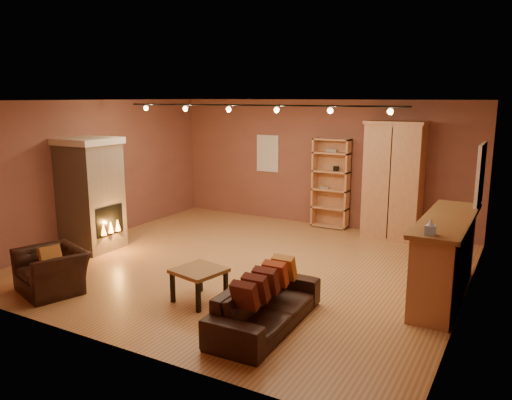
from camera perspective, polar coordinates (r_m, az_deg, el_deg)
The scene contains 16 objects.
floor at distance 8.73m, azimuth -1.09°, elevation -7.38°, with size 7.00×7.00×0.00m, color #A26B39.
ceiling at distance 8.25m, azimuth -1.17°, elevation 11.31°, with size 7.00×7.00×0.00m, color brown.
back_wall at distance 11.28m, azimuth 7.25°, elevation 4.19°, with size 7.00×0.02×2.80m, color brown.
left_wall at distance 10.57m, azimuth -17.77°, elevation 3.23°, with size 0.02×6.50×2.80m, color brown.
right_wall at distance 7.30m, azimuth 23.32°, elevation -0.77°, with size 0.02×6.50×2.80m, color brown.
fireplace at distance 9.89m, azimuth -18.35°, elevation 0.64°, with size 1.01×0.98×2.12m.
back_window at distance 11.78m, azimuth 1.34°, elevation 5.34°, with size 0.56×0.04×0.86m, color silver.
bookcase at distance 11.11m, azimuth 8.65°, elevation 1.99°, with size 0.81×0.31×1.98m.
armoire at distance 10.49m, azimuth 15.43°, elevation 2.20°, with size 1.17×0.67×2.39m.
bar_counter at distance 7.70m, azimuth 20.76°, elevation -6.10°, with size 0.66×2.48×1.19m.
tissue_box at distance 6.51m, azimuth 19.31°, elevation -3.01°, with size 0.12×0.12×0.22m.
right_window at distance 8.64m, azimuth 24.27°, elevation 2.64°, with size 0.05×0.90×1.00m, color silver.
loveseat at distance 6.39m, azimuth 1.15°, elevation -11.00°, with size 0.62×1.94×0.79m.
armchair at distance 8.05m, azimuth -22.35°, elevation -6.75°, with size 1.13×0.91×0.85m.
coffee_table at distance 7.15m, azimuth -6.53°, elevation -8.36°, with size 0.75×0.75×0.48m.
track_rail at distance 8.43m, azimuth -0.47°, elevation 10.55°, with size 5.20×0.09×0.13m.
Camera 1 is at (4.17, -7.12, 2.86)m, focal length 35.00 mm.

